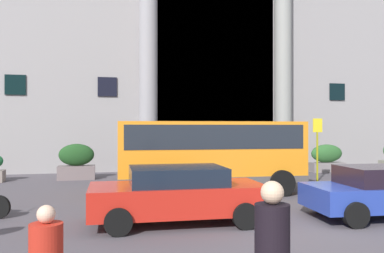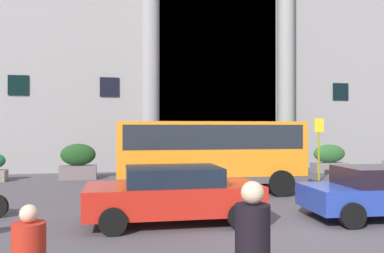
{
  "view_description": "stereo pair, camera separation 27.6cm",
  "coord_description": "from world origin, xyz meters",
  "views": [
    {
      "loc": [
        -4.78,
        -8.38,
        2.37
      ],
      "look_at": [
        -1.35,
        6.71,
        2.4
      ],
      "focal_mm": 37.2,
      "sensor_mm": 36.0,
      "label": 1
    },
    {
      "loc": [
        -4.51,
        -8.44,
        2.37
      ],
      "look_at": [
        -1.35,
        6.71,
        2.4
      ],
      "focal_mm": 37.2,
      "sensor_mm": 36.0,
      "label": 2
    }
  ],
  "objects": [
    {
      "name": "ground_plane",
      "position": [
        0.0,
        0.0,
        -0.06
      ],
      "size": [
        80.0,
        64.0,
        0.12
      ],
      "primitive_type": "cube",
      "color": "#4B454C"
    },
    {
      "name": "white_taxi_kerbside",
      "position": [
        2.47,
        0.65,
        0.7
      ],
      "size": [
        4.17,
        2.17,
        1.34
      ],
      "rotation": [
        0.0,
        0.0,
        -0.06
      ],
      "color": "#243B9A",
      "rests_on": "ground_plane"
    },
    {
      "name": "bus_stop_sign",
      "position": [
        4.41,
        7.34,
        1.7
      ],
      "size": [
        0.44,
        0.08,
        2.75
      ],
      "color": "#9A9514",
      "rests_on": "ground_plane"
    },
    {
      "name": "hedge_planter_entrance_right",
      "position": [
        6.9,
        10.66,
        0.7
      ],
      "size": [
        1.86,
        0.74,
        1.45
      ],
      "color": "slate",
      "rests_on": "ground_plane"
    },
    {
      "name": "office_building_facade",
      "position": [
        0.01,
        17.47,
        10.21
      ],
      "size": [
        33.79,
        9.74,
        20.44
      ],
      "color": "gray",
      "rests_on": "ground_plane"
    },
    {
      "name": "hedge_planter_far_east",
      "position": [
        -5.9,
        10.34,
        0.78
      ],
      "size": [
        1.63,
        0.76,
        1.62
      ],
      "color": "#6D5F61",
      "rests_on": "ground_plane"
    },
    {
      "name": "hedge_planter_far_west",
      "position": [
        1.29,
        10.63,
        0.78
      ],
      "size": [
        2.05,
        0.89,
        1.61
      ],
      "color": "slate",
      "rests_on": "ground_plane"
    },
    {
      "name": "parked_estate_mid",
      "position": [
        -2.96,
        1.3,
        0.72
      ],
      "size": [
        4.3,
        2.17,
        1.39
      ],
      "rotation": [
        0.0,
        0.0,
        -0.02
      ],
      "color": "red",
      "rests_on": "ground_plane"
    },
    {
      "name": "orange_minibus",
      "position": [
        -0.97,
        5.5,
        1.55
      ],
      "size": [
        6.63,
        2.84,
        2.57
      ],
      "rotation": [
        0.0,
        0.0,
        -0.05
      ],
      "color": "orange",
      "rests_on": "ground_plane"
    }
  ]
}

